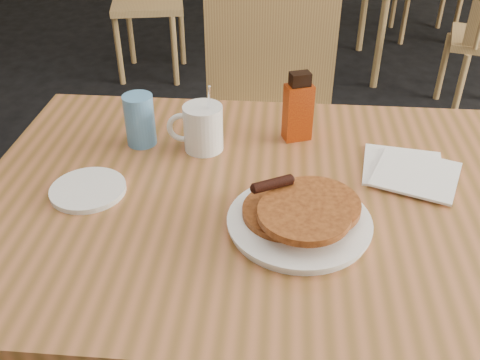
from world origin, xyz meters
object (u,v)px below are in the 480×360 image
Objects in this scene: chair_main_far at (269,107)px; coffee_mug at (202,127)px; pancake_plate at (300,216)px; blue_tumbler at (140,120)px; syrup_bottle at (298,109)px; main_table at (280,208)px.

chair_main_far is 0.61m from coffee_mug.
blue_tumbler reaches higher than pancake_plate.
syrup_bottle is at bearing 88.27° from pancake_plate.
coffee_mug reaches higher than pancake_plate.
blue_tumbler is (-0.38, -0.04, -0.02)m from syrup_bottle.
pancake_plate is at bearing -87.17° from chair_main_far.
chair_main_far is (-0.01, 0.73, -0.12)m from main_table.
chair_main_far is at bearing 86.14° from coffee_mug.
chair_main_far is 0.66m from blue_tumbler.
blue_tumbler is at bearing 148.89° from main_table.
chair_main_far is 0.86m from pancake_plate.
chair_main_far reaches higher than main_table.
blue_tumbler is at bearing 140.10° from pancake_plate.
chair_main_far is at bearing 78.94° from syrup_bottle.
coffee_mug is at bearing 135.24° from main_table.
coffee_mug is 1.39× the size of blue_tumbler.
blue_tumbler is at bearing 167.94° from syrup_bottle.
syrup_bottle is (0.23, 0.06, 0.02)m from coffee_mug.
syrup_bottle is at bearing 79.44° from main_table.
pancake_plate is (0.05, -0.83, 0.19)m from chair_main_far.
main_table is 0.28m from coffee_mug.
chair_main_far is 5.62× the size of coffee_mug.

